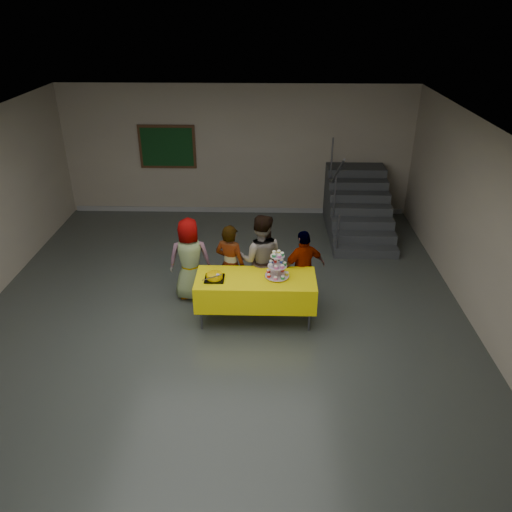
{
  "coord_description": "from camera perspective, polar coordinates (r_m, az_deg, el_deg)",
  "views": [
    {
      "loc": [
        0.72,
        -6.26,
        4.66
      ],
      "look_at": [
        0.54,
        0.66,
        1.05
      ],
      "focal_mm": 35.0,
      "sensor_mm": 36.0,
      "label": 1
    }
  ],
  "objects": [
    {
      "name": "schoolchild_d",
      "position": [
        8.27,
        5.44,
        -1.42
      ],
      "size": [
        0.85,
        0.63,
        1.34
      ],
      "primitive_type": "imported",
      "rotation": [
        0.0,
        0.0,
        3.57
      ],
      "color": "slate",
      "rests_on": "ground"
    },
    {
      "name": "schoolchild_b",
      "position": [
        8.25,
        -2.95,
        -1.04
      ],
      "size": [
        0.62,
        0.52,
        1.44
      ],
      "primitive_type": "imported",
      "rotation": [
        0.0,
        0.0,
        2.74
      ],
      "color": "slate",
      "rests_on": "ground"
    },
    {
      "name": "staircase",
      "position": [
        11.37,
        11.44,
        5.44
      ],
      "size": [
        1.3,
        2.4,
        2.04
      ],
      "color": "#424447",
      "rests_on": "ground"
    },
    {
      "name": "cupcake_stand",
      "position": [
        7.71,
        2.45,
        -1.24
      ],
      "size": [
        0.38,
        0.38,
        0.44
      ],
      "color": "silver",
      "rests_on": "bake_table"
    },
    {
      "name": "bear_cake",
      "position": [
        7.73,
        -4.77,
        -2.27
      ],
      "size": [
        0.32,
        0.36,
        0.12
      ],
      "color": "black",
      "rests_on": "bake_table"
    },
    {
      "name": "room_shell",
      "position": [
        6.81,
        -4.73,
        5.62
      ],
      "size": [
        10.0,
        10.04,
        3.02
      ],
      "color": "#4C514C",
      "rests_on": "ground"
    },
    {
      "name": "schoolchild_c",
      "position": [
        8.27,
        0.55,
        -0.37
      ],
      "size": [
        0.8,
        0.64,
        1.58
      ],
      "primitive_type": "imported",
      "rotation": [
        0.0,
        0.0,
        3.09
      ],
      "color": "slate",
      "rests_on": "ground"
    },
    {
      "name": "schoolchild_a",
      "position": [
        8.47,
        -7.56,
        -0.38
      ],
      "size": [
        0.76,
        0.54,
        1.46
      ],
      "primitive_type": "imported",
      "rotation": [
        0.0,
        0.0,
        3.26
      ],
      "color": "slate",
      "rests_on": "ground"
    },
    {
      "name": "noticeboard",
      "position": [
        11.86,
        -10.11,
        12.17
      ],
      "size": [
        1.3,
        0.05,
        1.0
      ],
      "color": "#472B16",
      "rests_on": "ground"
    },
    {
      "name": "bake_table",
      "position": [
        7.88,
        -0.04,
        -3.86
      ],
      "size": [
        1.88,
        0.78,
        0.77
      ],
      "color": "#595960",
      "rests_on": "ground"
    }
  ]
}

